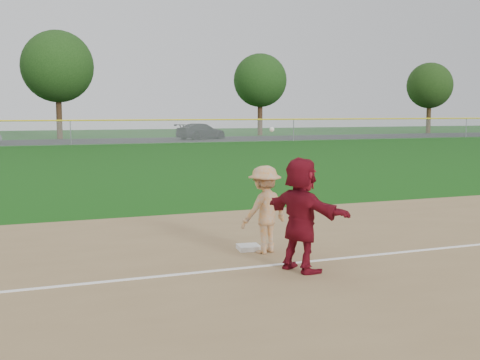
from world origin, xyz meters
name	(u,v)px	position (x,y,z in m)	size (l,w,h in m)	color
ground	(268,255)	(0.00, 0.00, 0.00)	(160.00, 160.00, 0.00)	#12490E
foul_line	(285,264)	(0.00, -0.80, 0.03)	(60.00, 0.10, 0.01)	white
parking_asphalt	(65,142)	(0.00, 46.00, 0.01)	(120.00, 10.00, 0.01)	black
first_base	(249,247)	(-0.21, 0.47, 0.07)	(0.43, 0.43, 0.10)	white
base_runner	(301,214)	(0.05, -1.29, 1.01)	(1.83, 0.58, 1.97)	maroon
car_right	(201,131)	(12.89, 45.97, 0.78)	(2.17, 5.33, 1.55)	black
first_base_play	(265,209)	(0.00, 0.17, 0.87)	(1.25, 0.98, 2.44)	#A6A6A8
outfield_fence	(70,121)	(0.00, 40.00, 1.96)	(110.00, 0.12, 110.00)	#999EA0
tree_2	(57,67)	(0.00, 51.50, 7.06)	(7.00, 7.00, 10.58)	#372414
tree_3	(260,81)	(22.00, 52.80, 6.16)	(6.00, 6.00, 9.19)	#3B2315
tree_4	(430,86)	(44.00, 51.20, 5.85)	(5.60, 5.60, 8.67)	#382814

